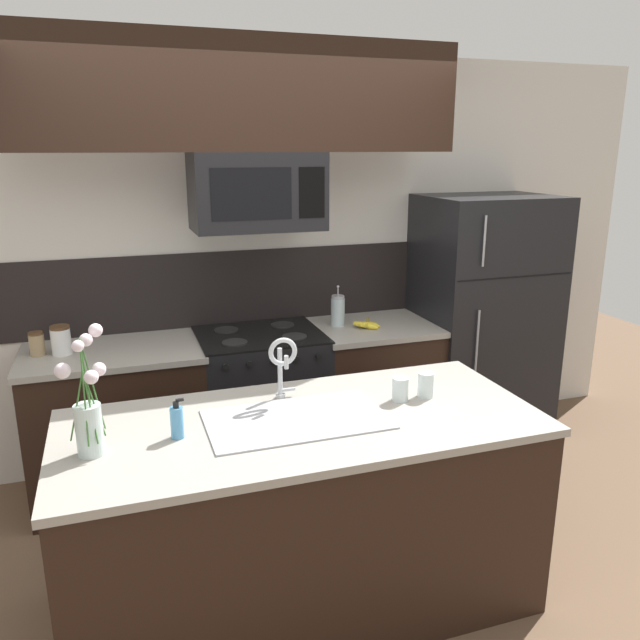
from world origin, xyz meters
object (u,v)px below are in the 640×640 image
(banana_bunch, at_px, (368,325))
(refrigerator, at_px, (480,320))
(sink_faucet, at_px, (282,360))
(microwave, at_px, (257,191))
(stove_range, at_px, (262,403))
(french_press, at_px, (338,311))
(flower_vase, at_px, (88,415))
(storage_jar_tall, at_px, (37,344))
(drinking_glass, at_px, (400,389))
(spare_glass, at_px, (426,385))
(dish_soap_bottle, at_px, (177,422))
(storage_jar_medium, at_px, (61,340))

(banana_bunch, bearing_deg, refrigerator, 5.15)
(sink_faucet, bearing_deg, microwave, 82.29)
(stove_range, relative_size, sink_faucet, 3.04)
(microwave, height_order, banana_bunch, microwave)
(stove_range, bearing_deg, french_press, 6.43)
(sink_faucet, relative_size, flower_vase, 0.63)
(storage_jar_tall, height_order, banana_bunch, storage_jar_tall)
(french_press, height_order, drinking_glass, french_press)
(banana_bunch, bearing_deg, spare_glass, -99.53)
(drinking_glass, relative_size, flower_vase, 0.23)
(french_press, relative_size, sink_faucet, 0.87)
(french_press, relative_size, flower_vase, 0.55)
(microwave, distance_m, dish_soap_bottle, 1.61)
(refrigerator, bearing_deg, dish_soap_bottle, -150.00)
(refrigerator, height_order, flower_vase, refrigerator)
(drinking_glass, distance_m, spare_glass, 0.13)
(microwave, relative_size, banana_bunch, 3.92)
(stove_range, relative_size, refrigerator, 0.54)
(storage_jar_medium, relative_size, spare_glass, 1.41)
(storage_jar_medium, height_order, french_press, french_press)
(storage_jar_tall, distance_m, french_press, 1.79)
(stove_range, height_order, microwave, microwave)
(sink_faucet, xyz_separation_m, dish_soap_bottle, (-0.50, -0.23, -0.13))
(drinking_glass, bearing_deg, spare_glass, 0.25)
(drinking_glass, distance_m, flower_vase, 1.34)
(microwave, relative_size, dish_soap_bottle, 4.51)
(banana_bunch, relative_size, sink_faucet, 0.62)
(banana_bunch, xyz_separation_m, drinking_glass, (-0.32, -1.14, 0.03))
(french_press, xyz_separation_m, flower_vase, (-1.49, -1.35, 0.06))
(refrigerator, bearing_deg, stove_range, -179.27)
(stove_range, height_order, spare_glass, spare_glass)
(storage_jar_medium, height_order, drinking_glass, storage_jar_medium)
(microwave, bearing_deg, dish_soap_bottle, -117.14)
(stove_range, height_order, dish_soap_bottle, dish_soap_bottle)
(french_press, bearing_deg, stove_range, -173.57)
(refrigerator, xyz_separation_m, sink_faucet, (-1.72, -1.05, 0.25))
(refrigerator, height_order, sink_faucet, refrigerator)
(dish_soap_bottle, bearing_deg, drinking_glass, 3.42)
(stove_range, bearing_deg, microwave, -89.84)
(microwave, bearing_deg, storage_jar_medium, 178.73)
(banana_bunch, xyz_separation_m, dish_soap_bottle, (-1.33, -1.20, 0.05))
(spare_glass, bearing_deg, microwave, 113.10)
(sink_faucet, relative_size, drinking_glass, 2.77)
(refrigerator, distance_m, banana_bunch, 0.89)
(banana_bunch, distance_m, flower_vase, 2.06)
(dish_soap_bottle, height_order, flower_vase, flower_vase)
(stove_range, relative_size, storage_jar_tall, 6.97)
(storage_jar_tall, xyz_separation_m, sink_faucet, (1.12, -1.06, 0.13))
(stove_range, xyz_separation_m, refrigerator, (1.58, 0.02, 0.40))
(storage_jar_tall, relative_size, spare_glass, 1.13)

